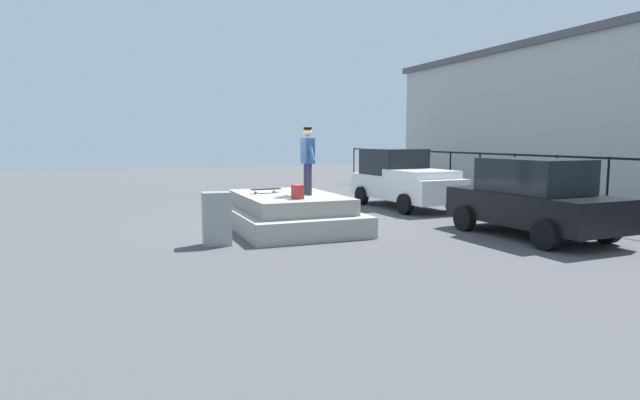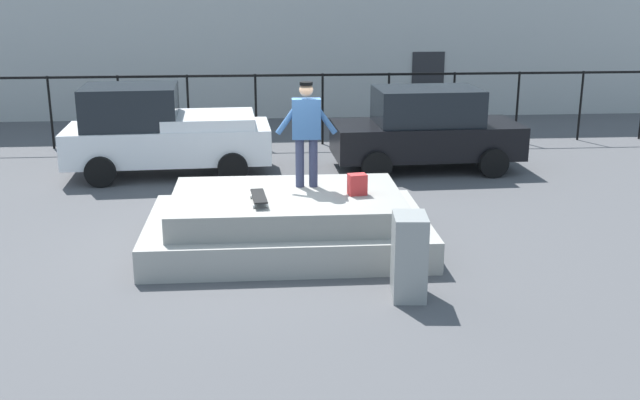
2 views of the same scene
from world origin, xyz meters
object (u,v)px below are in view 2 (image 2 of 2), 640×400
(skateboard, at_px, (259,197))
(car_black_sedan_mid, at_px, (426,129))
(backpack, at_px, (357,184))
(car_white_pickup_near, at_px, (161,131))
(utility_box, at_px, (409,256))
(skateboarder, at_px, (306,127))

(skateboard, height_order, car_black_sedan_mid, car_black_sedan_mid)
(backpack, relative_size, car_white_pickup_near, 0.07)
(backpack, bearing_deg, utility_box, -86.85)
(utility_box, bearing_deg, car_black_sedan_mid, 81.04)
(skateboard, height_order, car_white_pickup_near, car_white_pickup_near)
(skateboarder, distance_m, car_black_sedan_mid, 5.48)
(backpack, xyz_separation_m, car_white_pickup_near, (-3.66, 5.04, -0.08))
(skateboarder, relative_size, backpack, 5.15)
(car_white_pickup_near, relative_size, car_black_sedan_mid, 1.06)
(skateboard, relative_size, car_black_sedan_mid, 0.19)
(car_white_pickup_near, bearing_deg, utility_box, -59.77)
(skateboard, relative_size, car_white_pickup_near, 0.18)
(car_black_sedan_mid, bearing_deg, skateboarder, -123.21)
(skateboarder, bearing_deg, car_white_pickup_near, 122.77)
(backpack, height_order, car_black_sedan_mid, car_black_sedan_mid)
(backpack, height_order, car_white_pickup_near, car_white_pickup_near)
(skateboard, distance_m, utility_box, 2.63)
(car_black_sedan_mid, bearing_deg, skateboard, -124.67)
(backpack, bearing_deg, car_white_pickup_near, 116.51)
(skateboard, bearing_deg, car_black_sedan_mid, 55.33)
(skateboard, bearing_deg, backpack, 12.53)
(car_black_sedan_mid, bearing_deg, car_white_pickup_near, -179.81)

